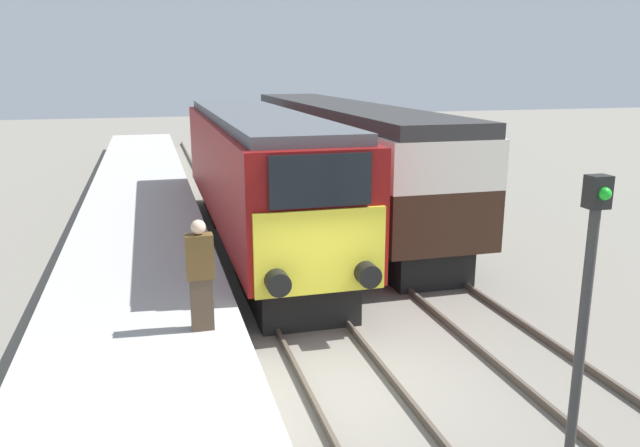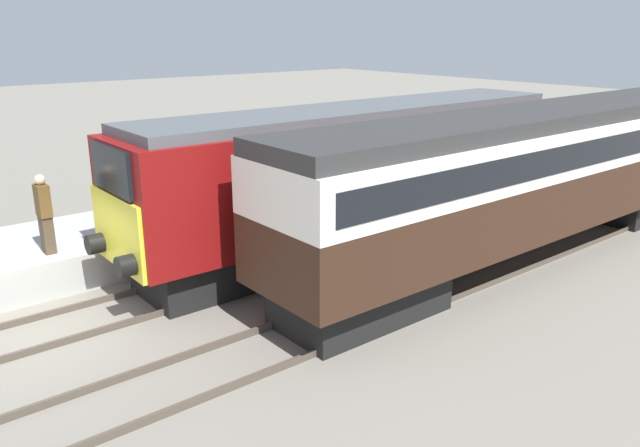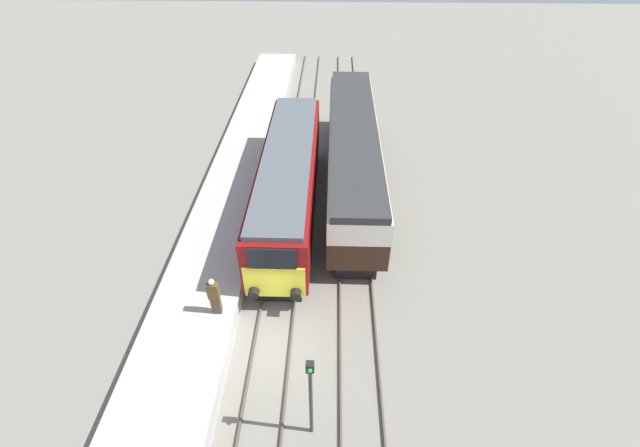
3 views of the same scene
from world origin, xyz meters
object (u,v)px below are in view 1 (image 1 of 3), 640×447
locomotive (257,173)px  person_on_platform (201,275)px  passenger_carriage (340,149)px  signal_post (584,316)px

locomotive → person_on_platform: bearing=-106.4°
locomotive → passenger_carriage: 4.52m
locomotive → person_on_platform: size_ratio=7.60×
person_on_platform → signal_post: (3.94, -4.19, 0.53)m
passenger_carriage → signal_post: signal_post is taller
passenger_carriage → person_on_platform: (-5.64, -10.61, -0.54)m
locomotive → person_on_platform: locomotive is taller
locomotive → signal_post: 11.95m
locomotive → passenger_carriage: (3.40, 2.98, 0.19)m
person_on_platform → signal_post: size_ratio=0.47×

